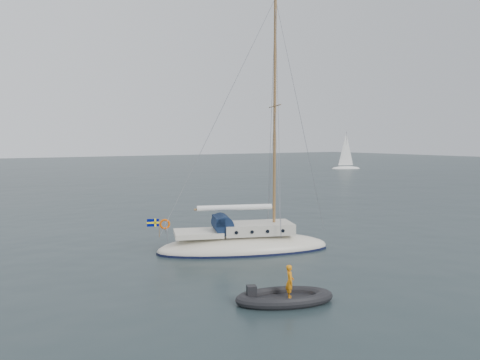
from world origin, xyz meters
TOP-DOWN VIEW (x-y plane):
  - ground at (0.00, 0.00)m, footprint 300.00×300.00m
  - sailboat at (-2.00, -2.75)m, footprint 10.67×3.19m
  - dinghy at (-3.20, 0.42)m, footprint 2.50×1.13m
  - rib at (-5.34, -10.94)m, footprint 4.04×1.84m
  - distant_yacht_b at (57.29, 48.66)m, footprint 6.54×3.49m

SIDE VIEW (x-z plane):
  - ground at x=0.00m, z-range 0.00..0.00m
  - dinghy at x=-3.20m, z-range -0.02..0.34m
  - rib at x=-5.34m, z-range -0.54..1.02m
  - sailboat at x=-2.00m, z-range -6.45..8.75m
  - distant_yacht_b at x=57.29m, z-range -0.63..8.04m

